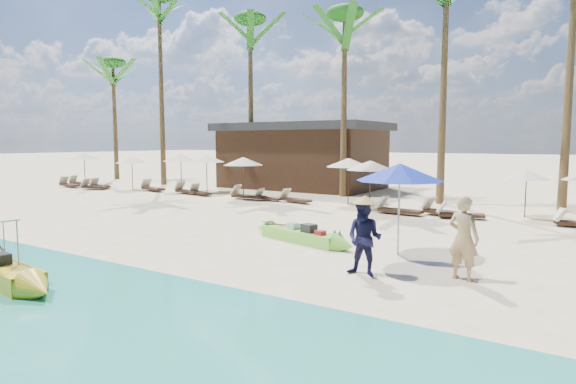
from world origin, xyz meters
The scene contains 34 objects.
ground centered at (0.00, 0.00, 0.00)m, with size 240.00×240.00×0.00m, color #F9E4B8.
wet_sand_strip centered at (0.00, -5.00, 0.00)m, with size 240.00×4.50×0.01m, color tan.
green_canoe centered at (1.06, 2.33, 0.20)m, with size 4.66×1.52×0.60m.
tourist centered at (6.24, 0.78, 0.95)m, with size 0.70×0.46×1.91m, color tan.
vendor_green centered at (4.25, -0.11, 0.88)m, with size 0.85×0.66×1.75m, color #16153A.
blue_umbrella centered at (4.19, 2.31, 2.27)m, with size 2.33×2.33×2.51m.
resort_parasol_0 centered at (-22.53, 11.10, 2.05)m, with size 2.21×2.21×2.27m.
lounger_0_left centered at (-22.50, 10.54, 0.20)m, with size 1.81×0.61×0.61m.
lounger_0_right centered at (-21.44, 9.14, 0.22)m, with size 1.92×0.67×0.64m.
resort_parasol_1 centered at (-16.80, 10.64, 1.91)m, with size 2.06×2.06×2.12m.
lounger_1_left centered at (-19.11, 9.79, 0.20)m, with size 1.81×0.74×0.60m.
lounger_1_right centered at (-18.68, 9.04, 0.21)m, with size 1.92×0.94×0.63m.
resort_parasol_2 centered at (-13.26, 11.51, 2.08)m, with size 2.24×2.24×2.31m.
lounger_2_left centered at (-14.68, 10.39, 0.22)m, with size 2.03×0.96×0.66m.
resort_parasol_3 centered at (-11.27, 11.69, 2.07)m, with size 2.22×2.22×2.29m.
lounger_3_left centered at (-11.73, 10.42, 0.21)m, with size 1.94×0.81×0.64m.
lounger_3_right centered at (-10.57, 10.31, 0.20)m, with size 1.83×1.06×0.59m.
resort_parasol_4 centered at (-7.34, 10.24, 2.04)m, with size 2.20×2.20×2.26m.
lounger_4_left centered at (-7.08, 10.18, 0.22)m, with size 2.01×0.76×0.67m.
lounger_4_right centered at (-5.78, 10.31, 0.18)m, with size 1.66×0.65×0.55m.
resort_parasol_5 centered at (-1.65, 11.36, 2.06)m, with size 2.22×2.22×2.28m.
lounger_5_left centered at (-4.18, 10.37, 0.20)m, with size 1.86×0.87×0.61m.
resort_parasol_6 centered at (0.09, 9.99, 2.03)m, with size 2.18×2.18×2.25m.
lounger_6_left centered at (1.61, 9.39, 0.22)m, with size 2.00×0.72×0.67m.
lounger_6_right centered at (3.39, 9.91, 0.23)m, with size 2.09×1.19×0.68m.
resort_parasol_7 centered at (6.29, 11.41, 1.75)m, with size 1.88×1.88×1.94m.
lounger_7_left centered at (4.08, 9.56, 0.21)m, with size 1.92×1.11×0.62m.
lounger_7_right centered at (8.15, 9.99, 0.20)m, with size 1.81×1.04×0.59m.
palm_0 centered at (-24.62, 15.48, 8.11)m, with size 2.08×2.08×9.90m.
palm_1 centered at (-17.59, 14.06, 10.82)m, with size 2.08×2.08×13.60m.
palm_2 centered at (-10.45, 15.08, 9.18)m, with size 2.08×2.08×11.33m.
palm_3 centered at (-3.36, 14.27, 8.58)m, with size 2.08×2.08×10.52m.
palm_4 centered at (2.15, 14.01, 9.45)m, with size 2.08×2.08×11.70m.
pavilion_west centered at (-8.00, 17.50, 2.19)m, with size 10.80×6.60×4.30m.
Camera 1 is at (8.64, -10.21, 3.09)m, focal length 30.00 mm.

